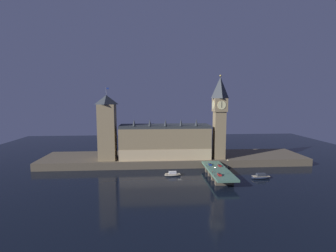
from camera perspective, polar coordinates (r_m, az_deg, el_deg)
The scene contains 16 objects.
ground_plane at distance 174.87m, azimuth 2.76°, elevation -11.66°, with size 400.00×400.00×0.00m, color black.
embankment at distance 211.36m, azimuth 1.54°, elevation -7.64°, with size 220.00×42.00×5.93m.
parliament_hall at distance 199.82m, azimuth -0.74°, elevation -3.61°, with size 72.72×22.06×32.75m.
clock_tower at distance 199.02m, azimuth 11.99°, elevation 2.59°, with size 10.81×10.92×67.14m.
victoria_tower at distance 197.67m, azimuth -14.08°, elevation -0.35°, with size 13.42×13.42×57.19m.
bridge at distance 173.95m, azimuth 11.71°, elevation -10.56°, with size 13.74×46.00×5.79m.
car_northbound_lead at distance 183.08m, azimuth 9.84°, elevation -8.81°, with size 1.90×4.18×1.44m.
car_northbound_trail at distance 160.16m, azimuth 11.97°, elevation -11.06°, with size 1.90×3.96×1.57m.
car_southbound_trail at distance 181.30m, azimuth 11.99°, elevation -9.02°, with size 1.95×3.99×1.37m.
pedestrian_near_rail at distance 164.25m, azimuth 10.42°, elevation -10.52°, with size 0.38×0.38×1.69m.
pedestrian_mid_walk at distance 178.07m, azimuth 13.32°, elevation -9.27°, with size 0.38×0.38×1.61m.
pedestrian_far_rail at distance 180.30m, azimuth 9.06°, elevation -8.98°, with size 0.38×0.38×1.64m.
street_lamp_near at distance 157.04m, azimuth 10.92°, elevation -10.18°, with size 1.34×0.60×6.22m.
street_lamp_mid at distance 174.09m, azimuth 13.82°, elevation -8.49°, with size 1.34×0.60×6.77m.
boat_upstream at distance 175.01m, azimuth 1.07°, elevation -11.24°, with size 11.97×4.97×3.18m.
boat_downstream at distance 180.94m, azimuth 20.95°, elevation -11.03°, with size 13.49×5.22×3.57m.
Camera 1 is at (-19.50, -165.16, 54.05)m, focal length 26.00 mm.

